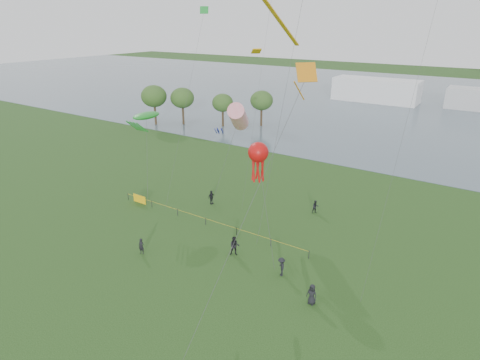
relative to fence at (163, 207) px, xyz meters
The scene contains 15 objects.
ground_plane 19.04m from the fence, 46.70° to the right, with size 400.00×400.00×0.00m, color #193711.
lake 87.13m from the fence, 81.38° to the left, with size 400.00×120.00×0.08m, color #4F616C.
pavilion_left 81.19m from the fence, 89.25° to the left, with size 22.00×8.00×6.00m, color white.
trees 41.04m from the fence, 122.90° to the left, with size 24.06×16.14×8.19m.
fence is the anchor object (origin of this frame).
spectator_a 12.47m from the fence, 14.97° to the right, with size 0.92×0.72×1.89m, color black.
spectator_b 17.59m from the fence, 12.14° to the right, with size 1.11×0.64×1.72m, color black.
spectator_c 5.73m from the fence, 53.11° to the left, with size 1.00×0.42×1.71m, color black.
spectator_d 21.67m from the fence, 15.32° to the right, with size 0.84×0.55×1.72m, color black.
spectator_f 9.07m from the fence, 59.57° to the right, with size 0.57×0.38×1.57m, color black.
spectator_g 17.39m from the fence, 31.52° to the left, with size 0.76×0.59×1.56m, color black.
kite_windsock 13.35m from the fence, 49.73° to the left, with size 4.30×5.39×12.38m.
kite_creature 11.16m from the fence, 146.46° to the left, with size 3.38×5.14×10.26m.
kite_octopus 14.45m from the fence, ahead, with size 5.48×5.39×9.87m.
kite_delta 26.32m from the fence, 20.93° to the right, with size 3.17×12.23×18.08m.
Camera 1 is at (17.11, -16.12, 20.46)m, focal length 30.00 mm.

